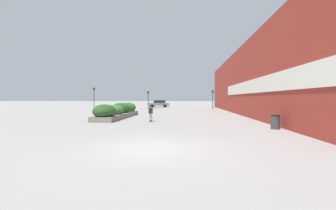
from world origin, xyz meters
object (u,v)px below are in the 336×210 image
skateboarder (151,111)px  trash_bin (275,122)px  traffic_light_right (213,96)px  skateboard (151,121)px  car_center_left (159,104)px  traffic_light_left (148,97)px  traffic_light_far_left (94,94)px  car_leftmost (254,104)px

skateboarder → trash_bin: (8.09, -3.67, -0.40)m
traffic_light_right → skateboard: bearing=-108.4°
trash_bin → car_center_left: car_center_left is taller
car_center_left → traffic_light_left: (-1.11, -6.92, 1.38)m
skateboarder → traffic_light_right: 22.83m
traffic_light_left → traffic_light_far_left: 10.02m
trash_bin → traffic_light_far_left: traffic_light_far_left is taller
traffic_light_right → traffic_light_far_left: (-21.37, 0.57, 0.35)m
car_center_left → traffic_light_far_left: (-11.12, -7.00, 1.80)m
trash_bin → traffic_light_far_left: size_ratio=0.22×
skateboarder → car_leftmost: car_leftmost is taller
skateboard → trash_bin: trash_bin is taller
traffic_light_left → trash_bin: bearing=-64.7°
car_leftmost → traffic_light_right: 12.43m
car_center_left → traffic_light_far_left: size_ratio=1.12×
skateboard → traffic_light_far_left: size_ratio=0.18×
skateboard → traffic_light_left: size_ratio=0.22×
traffic_light_left → traffic_light_far_left: bearing=-179.5°
trash_bin → traffic_light_left: size_ratio=0.27×
traffic_light_left → traffic_light_far_left: (-10.01, -0.08, 0.42)m
skateboard → traffic_light_far_left: traffic_light_far_left is taller
traffic_light_left → traffic_light_right: 11.38m
skateboarder → trash_bin: size_ratio=1.45×
traffic_light_right → traffic_light_left: bearing=176.7°
car_leftmost → traffic_light_far_left: bearing=-76.2°
car_center_left → skateboard: bearing=-174.0°
skateboarder → traffic_light_far_left: bearing=107.3°
skateboard → traffic_light_far_left: 26.44m
skateboarder → traffic_light_far_left: 26.38m
traffic_light_right → traffic_light_far_left: traffic_light_far_left is taller
skateboarder → trash_bin: skateboarder is taller
skateboard → skateboarder: bearing=-91.2°
skateboarder → trash_bin: 8.90m
skateboard → traffic_light_right: bearing=56.3°
skateboard → traffic_light_far_left: bearing=107.3°
car_leftmost → traffic_light_left: traffic_light_left is taller
skateboard → skateboarder: 0.76m
car_center_left → skateboarder: bearing=-174.0°
skateboarder → traffic_light_left: 22.69m
car_center_left → traffic_light_left: size_ratio=1.36×
car_center_left → traffic_light_left: traffic_light_left is taller
skateboard → car_leftmost: 34.02m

